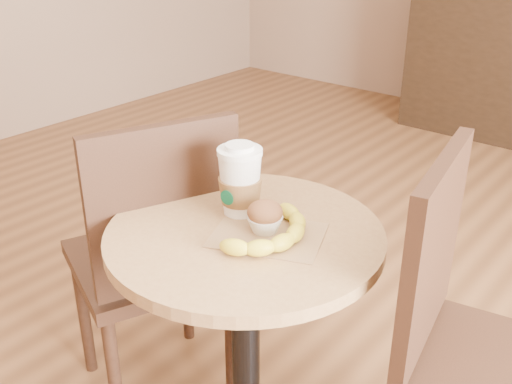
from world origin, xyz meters
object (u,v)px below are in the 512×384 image
cafe_table (246,319)px  chair_right (476,353)px  muffin (265,217)px  chair_left (155,257)px  coffee_cup (240,183)px  banana (275,233)px

cafe_table → chair_right: (0.49, 0.20, 0.02)m
cafe_table → muffin: size_ratio=9.22×
chair_left → muffin: chair_left is taller
cafe_table → chair_left: chair_left is taller
chair_left → chair_right: (0.85, 0.17, 0.01)m
coffee_cup → banana: size_ratio=0.65×
cafe_table → coffee_cup: coffee_cup is taller
chair_right → coffee_cup: (-0.55, -0.15, 0.30)m
coffee_cup → cafe_table: bearing=-47.2°
cafe_table → chair_right: 0.53m
chair_left → muffin: 0.48m
banana → chair_right: bearing=29.3°
chair_right → coffee_cup: bearing=94.5°
coffee_cup → muffin: (0.10, -0.03, -0.04)m
banana → cafe_table: bearing=-175.8°
muffin → banana: size_ratio=0.30×
chair_left → chair_right: 0.87m
chair_right → muffin: bearing=101.7°
cafe_table → muffin: 0.29m
coffee_cup → chair_left: bearing=179.5°
cafe_table → chair_left: bearing=174.3°
chair_left → chair_right: chair_right is taller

